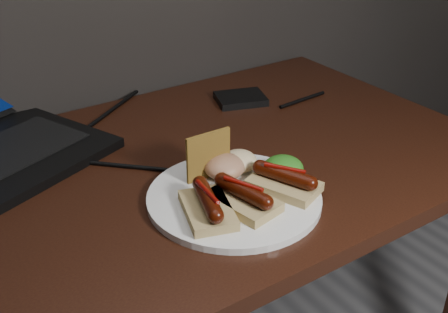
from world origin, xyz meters
TOP-DOWN VIEW (x-y plane):
  - desk at (0.00, 1.38)m, footprint 1.40×0.70m
  - hard_drive at (0.37, 1.56)m, footprint 0.13×0.12m
  - desk_cables at (0.02, 1.53)m, footprint 1.00×0.38m
  - plate at (0.12, 1.23)m, footprint 0.30×0.30m
  - bread_sausage_left at (0.05, 1.20)m, footprint 0.10×0.13m
  - bread_sausage_center at (0.11, 1.19)m, footprint 0.09×0.13m
  - bread_sausage_right at (0.20, 1.19)m, footprint 0.11×0.13m
  - crispbread at (0.11, 1.30)m, footprint 0.08×0.01m
  - salad_greens at (0.22, 1.23)m, footprint 0.07×0.07m
  - salsa_mound at (0.14, 1.29)m, footprint 0.07×0.07m
  - coleslaw_mound at (0.17, 1.29)m, footprint 0.06×0.06m

SIDE VIEW (x-z plane):
  - desk at x=0.00m, z-range 0.29..1.04m
  - desk_cables at x=0.02m, z-range 0.75..0.76m
  - plate at x=0.12m, z-range 0.75..0.76m
  - hard_drive at x=0.37m, z-range 0.75..0.77m
  - bread_sausage_left at x=0.05m, z-range 0.76..0.80m
  - bread_sausage_center at x=0.11m, z-range 0.76..0.80m
  - bread_sausage_right at x=0.20m, z-range 0.76..0.80m
  - coleslaw_mound at x=0.17m, z-range 0.76..0.80m
  - salad_greens at x=0.22m, z-range 0.76..0.80m
  - salsa_mound at x=0.14m, z-range 0.76..0.80m
  - crispbread at x=0.11m, z-range 0.76..0.85m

